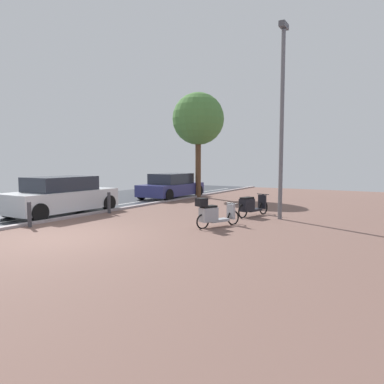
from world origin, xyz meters
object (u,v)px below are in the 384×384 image
parked_car_far (171,186)px  street_tree (198,119)px  parked_car_near (61,196)px  scooter_near (251,206)px  bollard_far (109,203)px  lamp_post (282,113)px  bollard_near (29,215)px  scooter_mid (213,214)px

parked_car_far → street_tree: street_tree is taller
parked_car_near → parked_car_far: bearing=88.5°
scooter_near → bollard_far: bearing=-157.2°
bollard_far → lamp_post: bearing=18.4°
scooter_near → parked_car_near: size_ratio=0.42×
parked_car_far → bollard_near: bearing=-82.6°
scooter_near → lamp_post: (1.09, -0.07, 3.20)m
bollard_far → parked_car_far: bearing=101.4°
scooter_near → bollard_near: scooter_near is taller
parked_car_far → bollard_near: 9.48m
bollard_near → street_tree: bearing=91.3°
bollard_near → bollard_far: bollard_far is taller
parked_car_far → lamp_post: bearing=-29.1°
parked_car_far → street_tree: bearing=51.8°
scooter_mid → parked_car_far: bearing=132.2°
lamp_post → scooter_mid: bearing=-116.6°
scooter_near → bollard_near: bearing=-132.2°
scooter_near → parked_car_far: (-6.15, 3.96, 0.24)m
scooter_mid → bollard_near: (-4.75, -2.81, -0.03)m
parked_car_near → scooter_mid: bearing=4.7°
lamp_post → street_tree: lamp_post is taller
lamp_post → parked_car_near: bearing=-157.7°
parked_car_near → parked_car_far: 7.09m
bollard_near → scooter_mid: bearing=30.7°
scooter_near → lamp_post: lamp_post is taller
bollard_far → parked_car_near: bearing=-143.2°
scooter_mid → parked_car_near: bearing=-175.3°
street_tree → bollard_far: size_ratio=7.14×
scooter_near → street_tree: (-5.18, 5.20, 3.91)m
parked_car_near → parked_car_far: parked_car_near is taller
scooter_mid → parked_car_far: parked_car_far is taller
scooter_near → bollard_far: size_ratio=2.20×
scooter_mid → parked_car_near: (-6.15, -0.50, 0.26)m
parked_car_near → bollard_far: bearing=36.8°
parked_car_near → street_tree: size_ratio=0.73×
scooter_near → bollard_near: (-4.93, -5.44, -0.01)m
bollard_far → scooter_mid: bearing=-6.6°
scooter_mid → parked_car_near: 6.18m
street_tree → bollard_near: (0.24, -10.63, -3.91)m
scooter_near → bollard_far: bollard_far is taller
parked_car_near → street_tree: street_tree is taller
lamp_post → bollard_near: (-6.02, -5.36, -3.21)m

